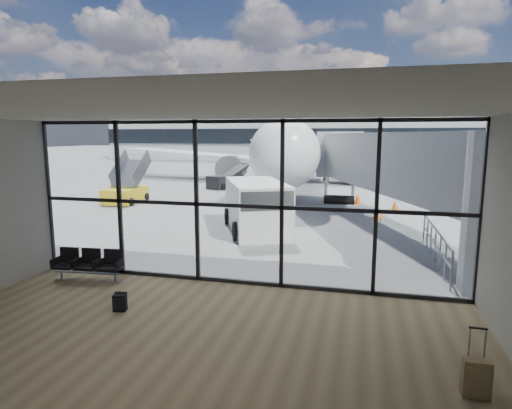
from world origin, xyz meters
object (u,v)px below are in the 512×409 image
at_px(seating_row, 89,263).
at_px(suitcase, 476,378).
at_px(belt_loader, 226,180).
at_px(mobile_stairs, 126,193).
at_px(backpack, 120,303).
at_px(service_van, 257,206).
at_px(airliner, 295,147).

distance_m(seating_row, suitcase, 9.94).
relative_size(belt_loader, mobile_stairs, 1.08).
height_order(backpack, service_van, service_van).
xyz_separation_m(seating_row, mobile_stairs, (-6.60, 13.05, 0.12)).
bearing_deg(belt_loader, seating_row, -58.59).
distance_m(seating_row, backpack, 2.77).
distance_m(airliner, mobile_stairs, 18.36).
xyz_separation_m(backpack, airliner, (-0.86, 31.29, 2.83)).
height_order(backpack, mobile_stairs, mobile_stairs).
relative_size(airliner, service_van, 7.23).
height_order(seating_row, backpack, seating_row).
xyz_separation_m(backpack, service_van, (1.06, 9.05, 0.88)).
relative_size(suitcase, service_van, 0.21).
bearing_deg(mobile_stairs, suitcase, -50.68).
bearing_deg(suitcase, service_van, 120.76).
distance_m(suitcase, mobile_stairs, 22.93).
bearing_deg(airliner, seating_row, -99.53).
bearing_deg(service_van, belt_loader, 89.15).
relative_size(service_van, mobile_stairs, 1.44).
bearing_deg(belt_loader, backpack, -54.26).
relative_size(seating_row, backpack, 4.49).
bearing_deg(backpack, seating_row, 128.29).
bearing_deg(seating_row, belt_loader, 91.83).
relative_size(seating_row, service_van, 0.37).
height_order(seating_row, airliner, airliner).
bearing_deg(suitcase, mobile_stairs, 134.68).
relative_size(backpack, suitcase, 0.40).
bearing_deg(airliner, mobile_stairs, -122.62).
relative_size(suitcase, airliner, 0.03).
bearing_deg(suitcase, backpack, 168.01).
relative_size(airliner, mobile_stairs, 10.40).
bearing_deg(service_van, seating_row, -137.23).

